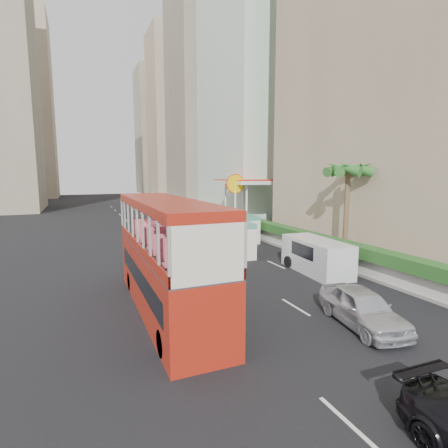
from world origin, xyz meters
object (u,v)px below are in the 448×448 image
shell_station (250,202)px  panel_van_near (316,256)px  double_decker_bus (166,256)px  minibus_far (239,227)px  panel_van_far (197,217)px  van_asset (197,238)px  palm_tree (346,214)px  car_silver_lane_a (203,266)px  car_silver_lane_b (361,326)px  minibus_near (229,236)px

shell_station → panel_van_near: bearing=-105.8°
double_decker_bus → minibus_far: bearing=54.1°
panel_van_far → minibus_far: bearing=-89.0°
van_asset → panel_van_far: bearing=73.2°
minibus_far → palm_tree: bearing=-68.9°
car_silver_lane_a → minibus_far: 10.27m
car_silver_lane_b → panel_van_far: size_ratio=1.02×
minibus_near → palm_tree: 8.85m
double_decker_bus → minibus_near: size_ratio=1.85×
double_decker_bus → van_asset: bearing=67.1°
van_asset → panel_van_near: panel_van_near is taller
panel_van_near → shell_station: 21.38m
car_silver_lane_b → minibus_far: minibus_far is taller
car_silver_lane_a → car_silver_lane_b: car_silver_lane_b is taller
double_decker_bus → car_silver_lane_a: bearing=58.7°
minibus_near → panel_van_near: size_ratio=1.14×
panel_van_near → palm_tree: bearing=26.5°
shell_station → double_decker_bus: bearing=-124.8°
car_silver_lane_b → van_asset: (0.08, 21.33, 0.00)m
minibus_far → shell_station: bearing=60.6°
minibus_near → palm_tree: palm_tree is taller
panel_van_far → van_asset: bearing=-110.1°
car_silver_lane_b → minibus_near: size_ratio=0.77×
panel_van_near → panel_van_far: (-0.23, 22.96, -0.15)m
double_decker_bus → car_silver_lane_a: size_ratio=2.83×
car_silver_lane_b → shell_station: (9.07, 27.75, 2.75)m
panel_van_near → shell_station: bearing=78.1°
palm_tree → van_asset: bearing=118.4°
minibus_near → palm_tree: (6.48, -5.66, 2.06)m
minibus_far → van_asset: bearing=152.7°
minibus_near → shell_station: (8.68, 13.34, 1.43)m
car_silver_lane_a → minibus_near: size_ratio=0.65×
car_silver_lane_a → double_decker_bus: bearing=-116.4°
car_silver_lane_a → shell_station: bearing=58.8°
palm_tree → car_silver_lane_b: bearing=-128.2°
car_silver_lane_b → panel_van_near: bearing=75.7°
car_silver_lane_b → van_asset: size_ratio=0.94×
car_silver_lane_a → palm_tree: palm_tree is taller
double_decker_bus → panel_van_near: size_ratio=2.11×
minibus_far → car_silver_lane_b: bearing=-96.9°
minibus_far → panel_van_near: minibus_far is taller
minibus_near → shell_station: size_ratio=0.74×
van_asset → panel_van_far: size_ratio=1.09×
car_silver_lane_b → minibus_far: (3.56, 19.25, 1.22)m
minibus_near → shell_station: 15.98m
double_decker_bus → panel_van_near: 10.59m
palm_tree → minibus_far: bearing=107.5°
van_asset → minibus_near: minibus_near is taller
panel_van_far → palm_tree: size_ratio=0.70×
minibus_near → minibus_far: minibus_near is taller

